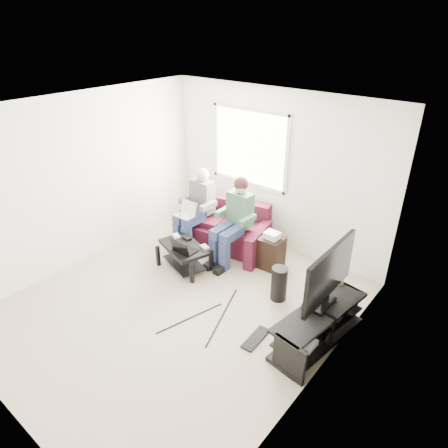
% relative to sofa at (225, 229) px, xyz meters
% --- Properties ---
extents(floor, '(4.50, 4.50, 0.00)m').
position_rel_sofa_xyz_m(floor, '(0.58, -1.69, -0.29)').
color(floor, tan).
rests_on(floor, ground).
extents(ceiling, '(4.50, 4.50, 0.00)m').
position_rel_sofa_xyz_m(ceiling, '(0.58, -1.69, 2.31)').
color(ceiling, white).
rests_on(ceiling, wall_back).
extents(wall_back, '(4.50, 0.00, 4.50)m').
position_rel_sofa_xyz_m(wall_back, '(0.58, 0.56, 1.01)').
color(wall_back, white).
rests_on(wall_back, floor).
extents(wall_left, '(0.00, 4.50, 4.50)m').
position_rel_sofa_xyz_m(wall_left, '(-1.42, -1.69, 1.01)').
color(wall_left, white).
rests_on(wall_left, floor).
extents(wall_right, '(0.00, 4.50, 4.50)m').
position_rel_sofa_xyz_m(wall_right, '(2.58, -1.69, 1.01)').
color(wall_right, white).
rests_on(wall_right, floor).
extents(window, '(1.48, 0.04, 1.28)m').
position_rel_sofa_xyz_m(window, '(0.08, 0.55, 1.31)').
color(window, white).
rests_on(window, wall_back).
extents(sofa, '(1.77, 1.02, 0.76)m').
position_rel_sofa_xyz_m(sofa, '(0.00, 0.00, 0.00)').
color(sofa, '#44111E').
rests_on(sofa, floor).
extents(person_left, '(0.40, 0.71, 1.30)m').
position_rel_sofa_xyz_m(person_left, '(-0.40, -0.26, 0.42)').
color(person_left, navy).
rests_on(person_left, sofa).
extents(person_right, '(0.40, 0.71, 1.35)m').
position_rel_sofa_xyz_m(person_right, '(0.40, -0.24, 0.48)').
color(person_right, navy).
rests_on(person_right, sofa).
extents(laptop_silver, '(0.37, 0.31, 0.24)m').
position_rel_sofa_xyz_m(laptop_silver, '(-0.40, -0.52, 0.39)').
color(laptop_silver, silver).
rests_on(laptop_silver, person_left).
extents(coffee_table, '(0.90, 0.71, 0.40)m').
position_rel_sofa_xyz_m(coffee_table, '(-0.01, -0.98, 0.00)').
color(coffee_table, black).
rests_on(coffee_table, floor).
extents(laptop_black, '(0.39, 0.31, 0.24)m').
position_rel_sofa_xyz_m(laptop_black, '(0.11, -1.06, 0.23)').
color(laptop_black, black).
rests_on(laptop_black, coffee_table).
extents(controller_a, '(0.17, 0.14, 0.04)m').
position_rel_sofa_xyz_m(controller_a, '(-0.29, -0.86, 0.13)').
color(controller_a, silver).
rests_on(controller_a, coffee_table).
extents(controller_b, '(0.16, 0.12, 0.04)m').
position_rel_sofa_xyz_m(controller_b, '(-0.11, -0.80, 0.13)').
color(controller_b, black).
rests_on(controller_b, coffee_table).
extents(controller_c, '(0.16, 0.13, 0.04)m').
position_rel_sofa_xyz_m(controller_c, '(0.29, -0.83, 0.13)').
color(controller_c, gray).
rests_on(controller_c, coffee_table).
extents(tv_stand, '(0.61, 1.45, 0.47)m').
position_rel_sofa_xyz_m(tv_stand, '(2.35, -1.10, -0.08)').
color(tv_stand, black).
rests_on(tv_stand, floor).
extents(tv, '(0.12, 1.10, 0.81)m').
position_rel_sofa_xyz_m(tv, '(2.35, -1.00, 0.64)').
color(tv, black).
rests_on(tv, tv_stand).
extents(soundbar, '(0.12, 0.50, 0.10)m').
position_rel_sofa_xyz_m(soundbar, '(2.23, -1.00, 0.23)').
color(soundbar, black).
rests_on(soundbar, tv_stand).
extents(drink_cup, '(0.08, 0.08, 0.12)m').
position_rel_sofa_xyz_m(drink_cup, '(2.30, -0.47, 0.24)').
color(drink_cup, '#B2774C').
rests_on(drink_cup, tv_stand).
extents(console_white, '(0.30, 0.22, 0.06)m').
position_rel_sofa_xyz_m(console_white, '(2.35, -1.50, -0.01)').
color(console_white, silver).
rests_on(console_white, tv_stand).
extents(console_grey, '(0.34, 0.26, 0.08)m').
position_rel_sofa_xyz_m(console_grey, '(2.35, -0.80, -0.00)').
color(console_grey, gray).
rests_on(console_grey, tv_stand).
extents(console_black, '(0.38, 0.30, 0.07)m').
position_rel_sofa_xyz_m(console_black, '(2.35, -1.15, -0.01)').
color(console_black, black).
rests_on(console_black, tv_stand).
extents(subwoofer, '(0.22, 0.22, 0.50)m').
position_rel_sofa_xyz_m(subwoofer, '(1.54, -0.70, -0.04)').
color(subwoofer, black).
rests_on(subwoofer, floor).
extents(keyboard_floor, '(0.18, 0.46, 0.03)m').
position_rel_sofa_xyz_m(keyboard_floor, '(1.76, -1.55, -0.28)').
color(keyboard_floor, black).
rests_on(keyboard_floor, floor).
extents(end_table, '(0.35, 0.35, 0.61)m').
position_rel_sofa_xyz_m(end_table, '(1.01, -0.10, -0.01)').
color(end_table, black).
rests_on(end_table, floor).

